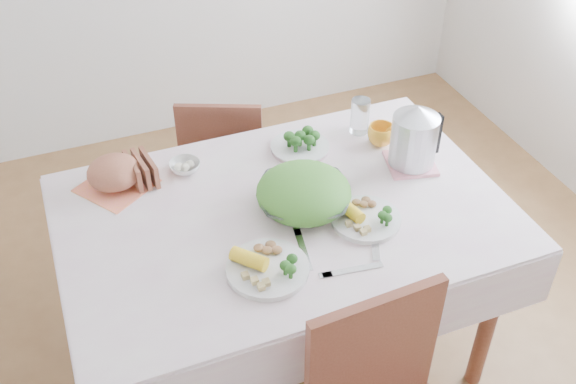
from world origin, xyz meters
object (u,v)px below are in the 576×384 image
object	(u,v)px
salad_bowl	(304,199)
electric_kettle	(414,137)
yellow_mug	(381,135)
dinner_plate_left	(268,269)
dining_table	(285,289)
dinner_plate_right	(366,219)
chair_far	(226,153)

from	to	relation	value
salad_bowl	electric_kettle	size ratio (longest dim) A/B	1.29
yellow_mug	dinner_plate_left	bearing A→B (deg)	-142.79
salad_bowl	dinner_plate_left	bearing A→B (deg)	-132.11
yellow_mug	dining_table	bearing A→B (deg)	-154.28
salad_bowl	dinner_plate_left	world-z (taller)	salad_bowl
electric_kettle	yellow_mug	bearing A→B (deg)	108.48
dinner_plate_left	dinner_plate_right	world-z (taller)	same
dinner_plate_right	electric_kettle	distance (m)	0.39
chair_far	salad_bowl	xyz separation A→B (m)	(0.04, -0.80, 0.33)
salad_bowl	dinner_plate_right	distance (m)	0.22
chair_far	electric_kettle	world-z (taller)	electric_kettle
chair_far	dinner_plate_left	world-z (taller)	chair_far
dinner_plate_left	dining_table	bearing A→B (deg)	58.59
dinner_plate_right	salad_bowl	bearing A→B (deg)	138.70
dining_table	dinner_plate_left	bearing A→B (deg)	-121.41
yellow_mug	salad_bowl	bearing A→B (deg)	-149.94
dining_table	dinner_plate_right	bearing A→B (deg)	-33.75
dinner_plate_right	dining_table	bearing A→B (deg)	146.25
salad_bowl	dinner_plate_right	xyz separation A→B (m)	(0.16, -0.14, -0.03)
chair_far	yellow_mug	xyz separation A→B (m)	(0.46, -0.56, 0.34)
dining_table	dinner_plate_left	size ratio (longest dim) A/B	5.47
salad_bowl	yellow_mug	bearing A→B (deg)	30.06
salad_bowl	dinner_plate_right	size ratio (longest dim) A/B	1.28
dinner_plate_left	yellow_mug	size ratio (longest dim) A/B	2.50
dinner_plate_right	electric_kettle	bearing A→B (deg)	36.99
salad_bowl	electric_kettle	distance (m)	0.47
dining_table	dinner_plate_right	xyz separation A→B (m)	(0.23, -0.15, 0.40)
dining_table	dinner_plate_right	size ratio (longest dim) A/B	5.97
dinner_plate_left	dinner_plate_right	xyz separation A→B (m)	(0.38, 0.10, 0.00)
dining_table	yellow_mug	distance (m)	0.69
dinner_plate_right	yellow_mug	distance (m)	0.46
dining_table	yellow_mug	world-z (taller)	yellow_mug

